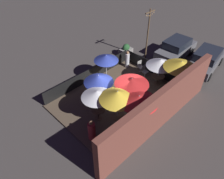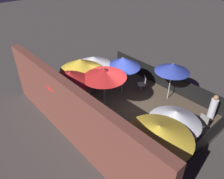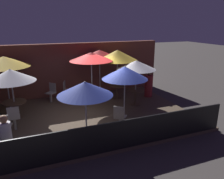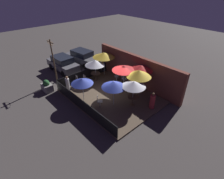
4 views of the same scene
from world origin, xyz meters
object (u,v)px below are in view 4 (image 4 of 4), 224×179
Objects in this scene: patio_umbrella_4 at (104,55)px; parked_car_0 at (63,63)px; dining_table_2 at (133,99)px; patio_chair_0 at (99,101)px; patio_umbrella_2 at (134,84)px; patio_umbrella_1 at (139,73)px; patron_1 at (152,101)px; patio_umbrella_0 at (95,63)px; patio_umbrella_6 at (82,81)px; patio_umbrella_7 at (141,68)px; patio_umbrella_3 at (114,84)px; patron_0 at (68,84)px; patio_chair_2 at (86,79)px; dining_table_1 at (137,91)px; dining_table_0 at (96,74)px; patio_umbrella_5 at (124,68)px; patio_chair_3 at (117,76)px; light_post at (53,59)px; planter_box at (47,86)px; patio_chair_1 at (124,78)px; patio_chair_4 at (78,80)px; parked_car_1 at (82,57)px.

parked_car_0 is at bearing -146.92° from patio_umbrella_4.
patio_chair_0 is (-1.66, -1.99, -0.10)m from dining_table_2.
patio_umbrella_1 is at bearing 113.32° from patio_umbrella_2.
patio_umbrella_0 is at bearing -76.15° from patron_1.
patio_chair_0 is at bearing 19.34° from patio_umbrella_6.
patio_umbrella_1 is at bearing -58.05° from patio_umbrella_7.
patio_umbrella_1 is 1.18× the size of patio_umbrella_2.
patron_0 is (-4.30, -1.52, -1.23)m from patio_umbrella_3.
dining_table_1 is at bearing -69.66° from patio_chair_2.
parked_car_0 is at bearing -163.75° from dining_table_0.
patio_chair_3 is at bearing 151.34° from patio_umbrella_5.
patio_umbrella_2 is at bearing 0.00° from dining_table_2.
patio_umbrella_6 is 0.49× the size of light_post.
patio_umbrella_5 is 3.57m from patio_umbrella_6.
parked_car_0 is at bearing 164.96° from patio_umbrella_6.
light_post reaches higher than patio_umbrella_0.
patio_umbrella_2 is 3.91m from patio_umbrella_6.
parked_car_0 is at bearing -167.87° from patio_umbrella_5.
patio_umbrella_1 is 8.19m from planter_box.
patio_umbrella_2 is 5.45m from patio_chair_2.
patio_umbrella_1 is 2.36m from patron_1.
patio_chair_3 is 0.22× the size of light_post.
patio_chair_4 is (-2.64, -3.34, 0.00)m from patio_chair_1.
patio_umbrella_0 is 0.82× the size of patio_umbrella_1.
patio_chair_4 is 1.20m from patron_0.
patio_umbrella_1 is at bearing -12.60° from parked_car_1.
patron_0 is at bearing 175.46° from patio_chair_2.
patron_0 is 1.27× the size of planter_box.
patio_chair_4 is 7.07m from patron_1.
dining_table_2 is (1.04, 1.03, -1.26)m from patio_umbrella_3.
patio_chair_2 is 1.01× the size of patio_chair_3.
dining_table_1 is at bearing -12.60° from parked_car_1.
patio_umbrella_3 is 0.86× the size of patio_umbrella_5.
parked_car_1 is (-4.05, 3.21, 0.21)m from patio_chair_4.
patio_chair_1 is at bearing 148.70° from patio_chair_3.
patio_chair_2 is (-5.22, -0.73, -0.08)m from dining_table_2.
patio_chair_4 is at bearing -166.01° from dining_table_2.
patio_chair_4 is (-2.47, 1.11, -1.32)m from patio_umbrella_6.
patio_umbrella_6 is 3.01m from patio_chair_4.
patio_umbrella_6 is at bearing -17.22° from parked_car_0.
dining_table_1 is 9.13m from parked_car_0.
patio_umbrella_4 is at bearing -176.60° from patio_umbrella_7.
dining_table_1 is at bearing -55.79° from patio_chair_4.
patio_umbrella_4 is at bearing 8.35° from patio_chair_4.
dining_table_2 is 0.89× the size of patio_chair_4.
patio_chair_2 reaches higher than patio_chair_3.
planter_box is (-6.68, -3.90, -1.57)m from patio_umbrella_2.
patio_chair_2 is 3.49m from planter_box.
planter_box is at bearing -130.23° from patron_0.
patio_chair_4 is (0.01, -3.15, -1.61)m from patio_umbrella_4.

